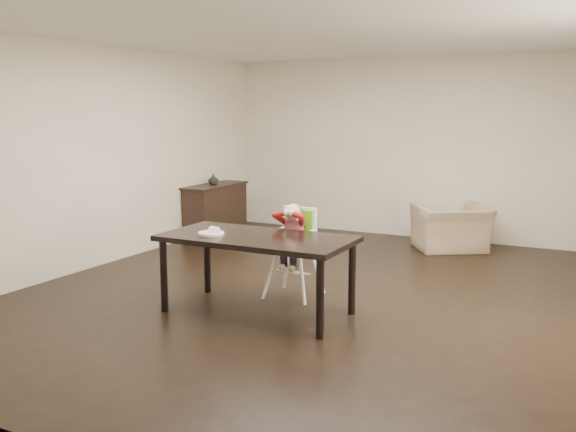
{
  "coord_description": "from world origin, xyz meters",
  "views": [
    {
      "loc": [
        2.64,
        -5.96,
        1.93
      ],
      "look_at": [
        -0.16,
        -0.46,
        0.9
      ],
      "focal_mm": 40.0,
      "sensor_mm": 36.0,
      "label": 1
    }
  ],
  "objects_px": {
    "dining_table": "(257,244)",
    "sideboard": "(216,210)",
    "armchair": "(451,221)",
    "high_chair": "(295,231)"
  },
  "relations": [
    {
      "from": "high_chair",
      "to": "dining_table",
      "type": "bearing_deg",
      "value": -95.44
    },
    {
      "from": "dining_table",
      "to": "armchair",
      "type": "height_order",
      "value": "armchair"
    },
    {
      "from": "armchair",
      "to": "dining_table",
      "type": "bearing_deg",
      "value": 41.63
    },
    {
      "from": "dining_table",
      "to": "sideboard",
      "type": "height_order",
      "value": "sideboard"
    },
    {
      "from": "dining_table",
      "to": "sideboard",
      "type": "distance_m",
      "value": 3.94
    },
    {
      "from": "dining_table",
      "to": "high_chair",
      "type": "bearing_deg",
      "value": 84.68
    },
    {
      "from": "high_chair",
      "to": "armchair",
      "type": "height_order",
      "value": "high_chair"
    },
    {
      "from": "high_chair",
      "to": "armchair",
      "type": "distance_m",
      "value": 3.1
    },
    {
      "from": "dining_table",
      "to": "sideboard",
      "type": "relative_size",
      "value": 1.43
    },
    {
      "from": "dining_table",
      "to": "armchair",
      "type": "distance_m",
      "value": 3.77
    }
  ]
}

